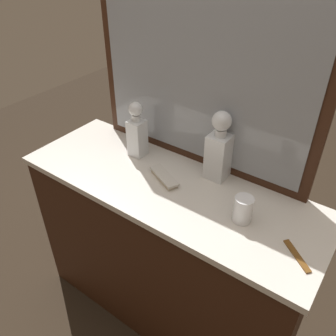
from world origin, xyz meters
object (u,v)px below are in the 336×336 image
(crystal_tumbler_front, at_px, (243,210))
(silver_brush_far_right, at_px, (164,177))
(crystal_decanter_front, at_px, (219,152))
(crystal_decanter_center, at_px, (137,134))
(tortoiseshell_comb, at_px, (297,256))

(crystal_tumbler_front, height_order, silver_brush_far_right, crystal_tumbler_front)
(crystal_decanter_front, distance_m, crystal_decanter_center, 0.39)
(crystal_tumbler_front, bearing_deg, crystal_decanter_front, 138.66)
(crystal_decanter_center, bearing_deg, crystal_decanter_front, 9.42)
(silver_brush_far_right, distance_m, tortoiseshell_comb, 0.60)
(crystal_tumbler_front, bearing_deg, silver_brush_far_right, 175.23)
(crystal_decanter_front, relative_size, crystal_decanter_center, 1.15)
(crystal_decanter_center, xyz_separation_m, tortoiseshell_comb, (0.82, -0.17, -0.10))
(tortoiseshell_comb, bearing_deg, crystal_tumbler_front, 167.59)
(silver_brush_far_right, bearing_deg, crystal_tumbler_front, -4.77)
(crystal_tumbler_front, xyz_separation_m, tortoiseshell_comb, (0.22, -0.05, -0.04))
(tortoiseshell_comb, bearing_deg, crystal_decanter_center, 168.34)
(crystal_decanter_front, height_order, silver_brush_far_right, crystal_decanter_front)
(crystal_tumbler_front, distance_m, silver_brush_far_right, 0.38)
(crystal_decanter_front, distance_m, tortoiseshell_comb, 0.50)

